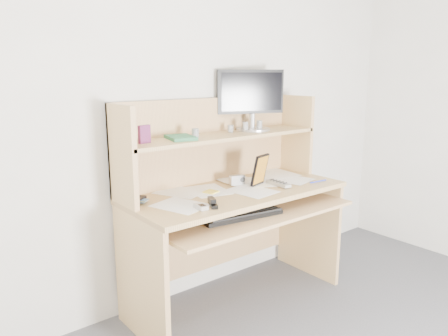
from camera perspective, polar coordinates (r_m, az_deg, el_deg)
back_wall at (r=2.87m, az=-2.38°, el=8.14°), size 3.60×0.04×2.50m
desk at (r=2.78m, az=0.65°, el=-3.65°), size 1.40×0.70×1.30m
paper_clutter at (r=2.70m, az=1.74°, el=-2.83°), size 1.32×0.54×0.01m
keyboard at (r=2.53m, az=2.06°, el=-5.99°), size 0.51×0.25×0.03m
tv_remote at (r=2.82m, az=7.10°, el=-2.01°), size 0.07×0.19×0.02m
flip_phone at (r=2.33m, az=-3.04°, el=-4.98°), size 0.05×0.09×0.02m
stapler at (r=2.38m, az=-1.46°, el=-4.40°), size 0.09×0.13×0.04m
wallet at (r=2.49m, az=-11.50°, el=-4.06°), size 0.13×0.13×0.03m
sticky_note_pad at (r=2.65m, az=-1.71°, el=-3.14°), size 0.10×0.10×0.01m
digital_camera at (r=2.81m, az=1.71°, el=-1.53°), size 0.10×0.06×0.06m
game_case at (r=2.78m, az=4.71°, el=-0.24°), size 0.14×0.06×0.20m
blue_pen at (r=2.94m, az=12.20°, el=-1.72°), size 0.14×0.02×0.01m
card_box at (r=2.44m, az=-10.36°, el=4.36°), size 0.07×0.03×0.10m
shelf_book at (r=2.56m, az=-5.69°, el=3.98°), size 0.18×0.22×0.02m
chip_stack_a at (r=2.59m, az=-3.76°, el=4.54°), size 0.05×0.05×0.06m
chip_stack_b at (r=2.87m, az=2.80°, el=5.40°), size 0.04×0.04×0.06m
chip_stack_c at (r=2.84m, az=0.84°, el=5.16°), size 0.05×0.05×0.05m
chip_stack_d at (r=2.93m, az=4.64°, el=5.55°), size 0.04×0.04×0.07m
monitor at (r=2.95m, az=3.55°, el=9.09°), size 0.44×0.24×0.40m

